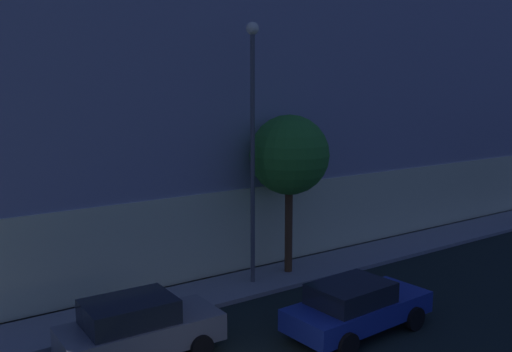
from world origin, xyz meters
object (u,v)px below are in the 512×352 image
Objects in this scene: modern_building at (248,43)px; car_blue at (356,306)px; sidewalk_tree at (289,156)px; car_grey at (138,328)px; street_lamp_sidewalk at (253,126)px.

modern_building is 8.11× the size of car_blue.
car_grey is at bearing -157.88° from sidewalk_tree.
modern_building is at bearing 62.16° from sidewalk_tree.
street_lamp_sidewalk is 7.97m from car_grey.
street_lamp_sidewalk reaches higher than car_blue.
sidewalk_tree reaches higher than car_blue.
car_grey is (-5.62, -2.82, -4.91)m from street_lamp_sidewalk.
sidewalk_tree reaches higher than car_grey.
modern_building is at bearing 56.32° from street_lamp_sidewalk.
car_grey is at bearing -153.37° from street_lamp_sidewalk.
car_blue is (-1.58, -5.17, -3.78)m from sidewalk_tree.
modern_building reaches higher than car_grey.
modern_building is 22.14m from car_grey.
street_lamp_sidewalk reaches higher than sidewalk_tree.
modern_building is 4.16× the size of street_lamp_sidewalk.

